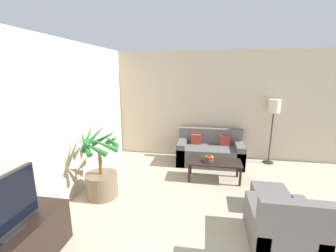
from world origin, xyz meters
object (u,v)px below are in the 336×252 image
(apple_green, at_px, (207,157))
(apple_red, at_px, (208,158))
(sofa_loveseat, at_px, (210,152))
(ottoman, at_px, (269,198))
(potted_palm, at_px, (101,174))
(orange_fruit, at_px, (212,157))
(coffee_table, at_px, (214,164))
(fruit_bowl, at_px, (208,160))
(armchair, at_px, (283,228))
(floor_lamp, at_px, (274,111))
(television, at_px, (3,207))

(apple_green, bearing_deg, apple_red, -65.70)
(sofa_loveseat, height_order, ottoman, sofa_loveseat)
(sofa_loveseat, bearing_deg, potted_palm, -136.08)
(sofa_loveseat, xyz_separation_m, ottoman, (0.94, -1.74, -0.11))
(orange_fruit, bearing_deg, sofa_loveseat, 90.65)
(sofa_loveseat, bearing_deg, coffee_table, -85.18)
(fruit_bowl, height_order, armchair, armchair)
(apple_green, relative_size, ottoman, 0.13)
(floor_lamp, distance_m, ottoman, 2.33)
(fruit_bowl, distance_m, ottoman, 1.32)
(coffee_table, height_order, ottoman, coffee_table)
(potted_palm, xyz_separation_m, armchair, (2.80, -0.74, -0.16))
(sofa_loveseat, height_order, floor_lamp, floor_lamp)
(orange_fruit, relative_size, ottoman, 0.14)
(coffee_table, xyz_separation_m, apple_red, (-0.13, -0.09, 0.15))
(floor_lamp, height_order, apple_red, floor_lamp)
(apple_red, bearing_deg, armchair, -60.49)
(fruit_bowl, distance_m, armchair, 1.93)
(ottoman, bearing_deg, apple_red, 141.96)
(coffee_table, distance_m, orange_fruit, 0.16)
(apple_red, bearing_deg, television, -128.27)
(coffee_table, relative_size, ottoman, 2.05)
(sofa_loveseat, distance_m, apple_green, 0.91)
(floor_lamp, bearing_deg, sofa_loveseat, -170.43)
(potted_palm, distance_m, coffee_table, 2.23)
(potted_palm, height_order, orange_fruit, potted_palm)
(armchair, bearing_deg, ottoman, 85.44)
(apple_red, bearing_deg, sofa_loveseat, 86.90)
(armchair, bearing_deg, potted_palm, 165.18)
(sofa_loveseat, distance_m, armchair, 2.74)
(apple_green, xyz_separation_m, armchair, (0.96, -1.71, -0.23))
(television, distance_m, orange_fruit, 3.44)
(apple_red, distance_m, armchair, 1.89)
(television, height_order, fruit_bowl, television)
(armchair, bearing_deg, coffee_table, 114.88)
(coffee_table, xyz_separation_m, orange_fruit, (-0.06, -0.02, 0.14))
(television, xyz_separation_m, orange_fruit, (2.13, 2.68, -0.38))
(sofa_loveseat, height_order, fruit_bowl, sofa_loveseat)
(television, xyz_separation_m, floor_lamp, (3.54, 3.82, 0.43))
(floor_lamp, relative_size, ottoman, 2.96)
(apple_red, relative_size, orange_fruit, 1.09)
(armchair, bearing_deg, apple_red, 119.51)
(potted_palm, xyz_separation_m, floor_lamp, (3.35, 2.10, 0.88))
(ottoman, bearing_deg, fruit_bowl, 139.88)
(coffee_table, distance_m, apple_green, 0.21)
(fruit_bowl, bearing_deg, apple_red, -92.56)
(potted_palm, distance_m, apple_green, 2.08)
(apple_red, height_order, orange_fruit, apple_red)
(floor_lamp, distance_m, armchair, 3.07)
(armchair, distance_m, ottoman, 0.86)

